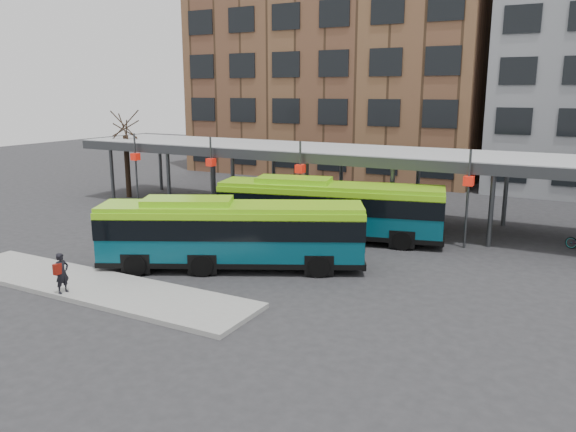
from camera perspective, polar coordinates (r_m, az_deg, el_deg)
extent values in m
plane|color=#28282B|center=(22.00, -3.37, -7.32)|extent=(120.00, 120.00, 0.00)
cube|color=gray|center=(23.17, -19.16, -6.75)|extent=(14.00, 3.00, 0.18)
cube|color=#999B9E|center=(32.65, 8.64, 6.35)|extent=(40.00, 6.00, 0.35)
cube|color=#383A3D|center=(29.88, 6.67, 5.54)|extent=(40.00, 0.15, 0.55)
cylinder|color=#383A3D|center=(40.68, -17.44, 4.15)|extent=(0.24, 0.24, 3.80)
cylinder|color=#383A3D|center=(44.28, -12.83, 5.07)|extent=(0.24, 0.24, 3.80)
cylinder|color=#383A3D|center=(37.30, -12.03, 3.73)|extent=(0.24, 0.24, 3.80)
cylinder|color=#383A3D|center=(41.19, -7.55, 4.72)|extent=(0.24, 0.24, 3.80)
cylinder|color=#383A3D|center=(34.31, -5.62, 3.19)|extent=(0.24, 0.24, 3.80)
cylinder|color=#383A3D|center=(38.51, -1.47, 4.28)|extent=(0.24, 0.24, 3.80)
cylinder|color=#383A3D|center=(31.83, 1.89, 2.50)|extent=(0.24, 0.24, 3.80)
cylinder|color=#383A3D|center=(36.31, 5.41, 3.72)|extent=(0.24, 0.24, 3.80)
cylinder|color=#383A3D|center=(29.98, 10.48, 1.66)|extent=(0.24, 0.24, 3.80)
cylinder|color=#383A3D|center=(34.71, 13.04, 3.03)|extent=(0.24, 0.24, 3.80)
cylinder|color=#383A3D|center=(28.89, 19.94, 0.70)|extent=(0.24, 0.24, 3.80)
cylinder|color=#383A3D|center=(33.77, 21.23, 2.23)|extent=(0.24, 0.24, 3.80)
cylinder|color=#383A3D|center=(37.96, -15.16, 4.48)|extent=(0.12, 0.12, 4.80)
cube|color=red|center=(37.85, -15.24, 5.83)|extent=(0.45, 0.45, 0.45)
cylinder|color=#383A3D|center=(34.15, -7.79, 3.94)|extent=(0.12, 0.12, 4.80)
cube|color=red|center=(34.03, -7.83, 5.44)|extent=(0.45, 0.45, 0.45)
cylinder|color=#383A3D|center=(31.04, 1.24, 3.18)|extent=(0.12, 0.12, 4.80)
cube|color=red|center=(30.90, 1.24, 4.83)|extent=(0.45, 0.45, 0.45)
cylinder|color=#383A3D|center=(28.18, 17.77, 1.60)|extent=(0.12, 0.12, 4.80)
cube|color=red|center=(28.03, 17.89, 3.41)|extent=(0.45, 0.45, 0.45)
cylinder|color=black|center=(41.69, -16.00, 4.85)|extent=(0.36, 0.36, 4.40)
cylinder|color=black|center=(41.37, -16.12, 8.41)|extent=(0.08, 1.63, 1.59)
cylinder|color=black|center=(41.52, -16.13, 8.43)|extent=(1.63, 0.13, 1.59)
cylinder|color=black|center=(41.51, -16.33, 8.41)|extent=(0.15, 1.63, 1.59)
cylinder|color=black|center=(41.37, -16.32, 8.40)|extent=(1.63, 0.10, 1.59)
cube|color=brown|center=(53.92, 5.62, 16.31)|extent=(26.00, 14.00, 22.00)
cube|color=#074151|center=(24.04, -5.71, -1.93)|extent=(10.93, 7.07, 2.31)
cube|color=black|center=(23.93, -5.74, -0.86)|extent=(11.00, 7.14, 0.88)
cube|color=#80CE15|center=(23.76, -5.78, 0.98)|extent=(10.89, 6.99, 0.18)
cube|color=#80CE15|center=(24.02, -10.17, 1.42)|extent=(4.05, 3.15, 0.32)
cube|color=black|center=(24.32, -5.66, -4.31)|extent=(11.01, 7.14, 0.22)
cylinder|color=black|center=(23.07, 3.18, -5.15)|extent=(0.95, 0.66, 0.92)
cylinder|color=black|center=(25.22, 3.03, -3.58)|extent=(0.95, 0.66, 0.92)
cylinder|color=black|center=(23.41, -8.70, -5.01)|extent=(0.95, 0.66, 0.92)
cylinder|color=black|center=(25.54, -7.83, -3.48)|extent=(0.95, 0.66, 0.92)
cylinder|color=black|center=(24.05, -15.24, -4.84)|extent=(0.95, 0.66, 0.92)
cylinder|color=black|center=(26.12, -13.85, -3.37)|extent=(0.95, 0.66, 0.92)
cube|color=#074151|center=(28.76, 4.22, 0.58)|extent=(11.56, 4.89, 2.36)
cube|color=black|center=(28.67, 4.24, 1.50)|extent=(11.61, 4.96, 0.90)
cube|color=#80CE15|center=(28.52, 4.27, 3.08)|extent=(11.53, 4.80, 0.19)
cube|color=#80CE15|center=(28.90, 0.59, 3.62)|extent=(4.06, 2.52, 0.33)
cube|color=black|center=(29.00, 4.19, -1.48)|extent=(11.62, 4.96, 0.23)
cylinder|color=black|center=(27.45, 11.49, -2.46)|extent=(0.98, 0.49, 0.94)
cylinder|color=black|center=(29.67, 11.79, -1.33)|extent=(0.98, 0.49, 0.94)
cylinder|color=black|center=(28.13, 1.48, -1.83)|extent=(0.98, 0.49, 0.94)
cylinder|color=black|center=(30.31, 2.50, -0.78)|extent=(0.98, 0.49, 0.94)
cylinder|color=black|center=(28.90, -3.98, -1.46)|extent=(0.98, 0.49, 0.94)
cylinder|color=black|center=(31.03, -2.60, -0.46)|extent=(0.98, 0.49, 0.94)
imported|color=black|center=(22.33, -21.97, -5.40)|extent=(0.40, 0.58, 1.52)
cube|color=maroon|center=(22.18, -22.39, -5.01)|extent=(0.18, 0.29, 0.41)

